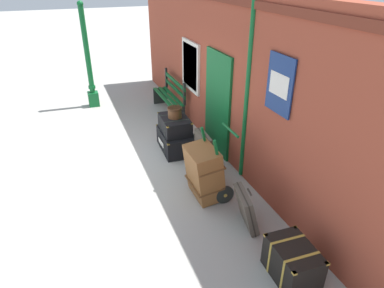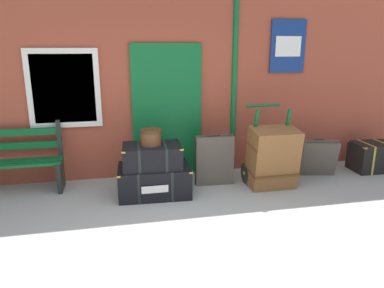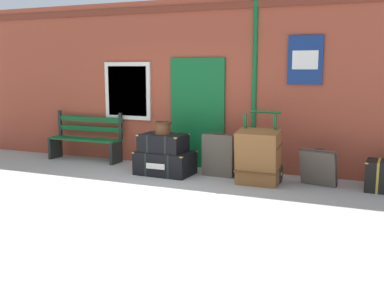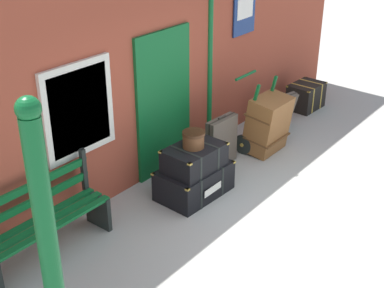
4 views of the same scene
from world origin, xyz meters
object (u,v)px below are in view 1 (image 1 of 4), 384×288
object	(u,v)px
lamp_post	(89,69)
suitcase_slate	(203,152)
corner_trunk	(292,262)
steamer_trunk_middle	(175,125)
suitcase_charcoal	(246,209)
large_brown_trunk	(204,172)
round_hatbox	(175,112)
porters_trolley	(213,180)
steamer_trunk_base	(176,141)
platform_bench	(170,96)

from	to	relation	value
lamp_post	suitcase_slate	distance (m)	4.59
corner_trunk	steamer_trunk_middle	bearing A→B (deg)	-175.62
suitcase_charcoal	suitcase_slate	distance (m)	1.74
large_brown_trunk	suitcase_charcoal	distance (m)	0.99
round_hatbox	large_brown_trunk	distance (m)	1.83
porters_trolley	steamer_trunk_middle	bearing A→B (deg)	-176.60
round_hatbox	suitcase_charcoal	bearing A→B (deg)	4.51
steamer_trunk_base	large_brown_trunk	world-z (taller)	large_brown_trunk
steamer_trunk_middle	large_brown_trunk	xyz separation A→B (m)	(1.77, -0.07, -0.12)
suitcase_charcoal	large_brown_trunk	bearing A→B (deg)	-162.62
large_brown_trunk	suitcase_slate	bearing A→B (deg)	158.83
corner_trunk	porters_trolley	bearing A→B (deg)	-174.75
porters_trolley	corner_trunk	distance (m)	2.01
platform_bench	suitcase_slate	bearing A→B (deg)	-5.76
porters_trolley	suitcase_slate	bearing A→B (deg)	170.44
lamp_post	large_brown_trunk	bearing A→B (deg)	14.08
suitcase_charcoal	platform_bench	bearing A→B (deg)	176.11
steamer_trunk_middle	porters_trolley	world-z (taller)	porters_trolley
steamer_trunk_base	steamer_trunk_middle	distance (m)	0.37
platform_bench	steamer_trunk_middle	size ratio (longest dim) A/B	1.92
steamer_trunk_middle	round_hatbox	world-z (taller)	round_hatbox
steamer_trunk_middle	suitcase_charcoal	xyz separation A→B (m)	(2.71, 0.22, -0.28)
lamp_post	suitcase_slate	size ratio (longest dim) A/B	3.50
platform_bench	suitcase_charcoal	world-z (taller)	platform_bench
lamp_post	corner_trunk	size ratio (longest dim) A/B	3.92
suitcase_slate	large_brown_trunk	bearing A→B (deg)	-21.17
corner_trunk	suitcase_slate	bearing A→B (deg)	-179.01
steamer_trunk_middle	lamp_post	bearing A→B (deg)	-157.84
platform_bench	corner_trunk	bearing A→B (deg)	-2.52
round_hatbox	platform_bench	bearing A→B (deg)	165.32
lamp_post	large_brown_trunk	xyz separation A→B (m)	(5.06, 1.27, -0.58)
round_hatbox	suitcase_charcoal	world-z (taller)	round_hatbox
platform_bench	steamer_trunk_base	size ratio (longest dim) A/B	1.54
suitcase_charcoal	porters_trolley	bearing A→B (deg)	-172.87
steamer_trunk_middle	corner_trunk	size ratio (longest dim) A/B	1.17
lamp_post	platform_bench	distance (m)	2.33
round_hatbox	suitcase_charcoal	distance (m)	2.78
large_brown_trunk	round_hatbox	bearing A→B (deg)	177.47
porters_trolley	suitcase_slate	world-z (taller)	porters_trolley
steamer_trunk_middle	corner_trunk	distance (m)	3.80
steamer_trunk_middle	round_hatbox	size ratio (longest dim) A/B	2.78
suitcase_charcoal	suitcase_slate	size ratio (longest dim) A/B	0.79
lamp_post	suitcase_slate	bearing A→B (deg)	20.37
steamer_trunk_base	large_brown_trunk	bearing A→B (deg)	-2.94
platform_bench	round_hatbox	distance (m)	2.17
round_hatbox	large_brown_trunk	world-z (taller)	round_hatbox
platform_bench	corner_trunk	world-z (taller)	platform_bench
steamer_trunk_base	suitcase_slate	size ratio (longest dim) A/B	1.31
suitcase_slate	corner_trunk	distance (m)	2.81
steamer_trunk_base	porters_trolley	size ratio (longest dim) A/B	0.87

